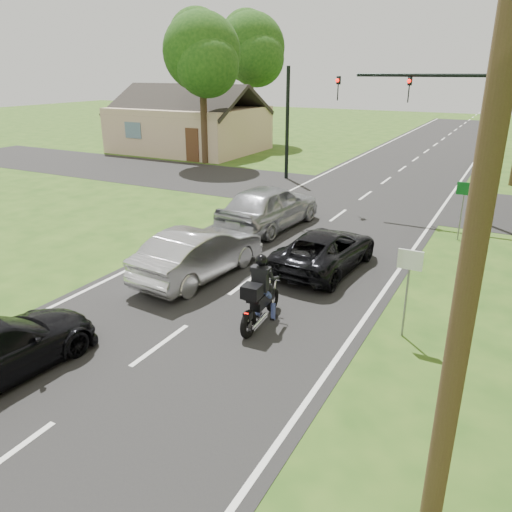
# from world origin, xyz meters

# --- Properties ---
(ground) EXTENTS (140.00, 140.00, 0.00)m
(ground) POSITION_xyz_m (0.00, 0.00, 0.00)
(ground) COLOR #264A14
(ground) RESTS_ON ground
(road) EXTENTS (8.00, 100.00, 0.01)m
(road) POSITION_xyz_m (0.00, 10.00, 0.01)
(road) COLOR black
(road) RESTS_ON ground
(cross_road) EXTENTS (60.00, 7.00, 0.01)m
(cross_road) POSITION_xyz_m (0.00, 16.00, 0.01)
(cross_road) COLOR black
(cross_road) RESTS_ON ground
(motorcycle_rider) EXTENTS (0.59, 2.10, 1.81)m
(motorcycle_rider) POSITION_xyz_m (1.52, 1.93, 0.71)
(motorcycle_rider) COLOR black
(motorcycle_rider) RESTS_ON ground
(dark_suv) EXTENTS (2.33, 4.51, 1.22)m
(dark_suv) POSITION_xyz_m (1.61, 6.09, 0.62)
(dark_suv) COLOR black
(dark_suv) RESTS_ON road
(silver_sedan) EXTENTS (1.96, 4.63, 1.49)m
(silver_sedan) POSITION_xyz_m (-1.44, 3.72, 0.76)
(silver_sedan) COLOR #BCBCC1
(silver_sedan) RESTS_ON road
(silver_suv) EXTENTS (2.49, 5.28, 1.75)m
(silver_suv) POSITION_xyz_m (-1.80, 9.04, 0.88)
(silver_suv) COLOR #A0A1A7
(silver_suv) RESTS_ON road
(traffic_signal) EXTENTS (6.38, 0.44, 6.00)m
(traffic_signal) POSITION_xyz_m (3.34, 14.00, 4.14)
(traffic_signal) COLOR black
(traffic_signal) RESTS_ON ground
(signal_pole_far) EXTENTS (0.20, 0.20, 6.00)m
(signal_pole_far) POSITION_xyz_m (-5.20, 18.00, 3.00)
(signal_pole_far) COLOR black
(signal_pole_far) RESTS_ON ground
(utility_pole_near) EXTENTS (1.60, 0.28, 10.00)m
(utility_pole_near) POSITION_xyz_m (6.20, -2.00, 5.08)
(utility_pole_near) COLOR brown
(utility_pole_near) RESTS_ON ground
(sign_white) EXTENTS (0.55, 0.07, 2.12)m
(sign_white) POSITION_xyz_m (4.70, 2.98, 1.60)
(sign_white) COLOR slate
(sign_white) RESTS_ON ground
(sign_green) EXTENTS (0.55, 0.07, 2.12)m
(sign_green) POSITION_xyz_m (4.90, 10.98, 1.60)
(sign_green) COLOR slate
(sign_green) RESTS_ON ground
(tree_left_near) EXTENTS (5.12, 4.96, 9.22)m
(tree_left_near) POSITION_xyz_m (-11.73, 19.78, 6.53)
(tree_left_near) COLOR #332316
(tree_left_near) RESTS_ON ground
(tree_left_far) EXTENTS (5.76, 5.58, 10.14)m
(tree_left_far) POSITION_xyz_m (-13.70, 29.76, 7.13)
(tree_left_far) COLOR #332316
(tree_left_far) RESTS_ON ground
(house) EXTENTS (10.20, 8.00, 4.84)m
(house) POSITION_xyz_m (-16.00, 24.00, 1.77)
(house) COLOR tan
(house) RESTS_ON ground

